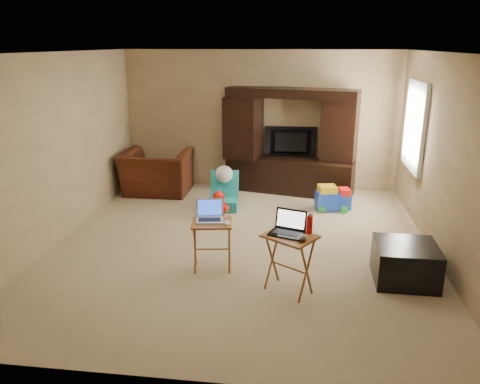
# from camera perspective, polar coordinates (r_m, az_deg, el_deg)

# --- Properties ---
(floor) EXTENTS (5.50, 5.50, 0.00)m
(floor) POSITION_cam_1_polar(r_m,az_deg,el_deg) (6.41, 0.23, -6.28)
(floor) COLOR tan
(floor) RESTS_ON ground
(ceiling) EXTENTS (5.50, 5.50, 0.00)m
(ceiling) POSITION_cam_1_polar(r_m,az_deg,el_deg) (5.86, 0.26, 16.67)
(ceiling) COLOR silver
(ceiling) RESTS_ON ground
(wall_back) EXTENTS (5.00, 0.00, 5.00)m
(wall_back) POSITION_cam_1_polar(r_m,az_deg,el_deg) (8.70, 2.49, 8.72)
(wall_back) COLOR tan
(wall_back) RESTS_ON ground
(wall_front) EXTENTS (5.00, 0.00, 5.00)m
(wall_front) POSITION_cam_1_polar(r_m,az_deg,el_deg) (3.43, -5.44, -5.72)
(wall_front) COLOR tan
(wall_front) RESTS_ON ground
(wall_left) EXTENTS (0.00, 5.50, 5.50)m
(wall_left) POSITION_cam_1_polar(r_m,az_deg,el_deg) (6.78, -21.31, 4.95)
(wall_left) COLOR tan
(wall_left) RESTS_ON ground
(wall_right) EXTENTS (0.00, 5.50, 5.50)m
(wall_right) POSITION_cam_1_polar(r_m,az_deg,el_deg) (6.23, 23.76, 3.61)
(wall_right) COLOR tan
(wall_right) RESTS_ON ground
(window_pane) EXTENTS (0.00, 1.20, 1.20)m
(window_pane) POSITION_cam_1_polar(r_m,az_deg,el_deg) (7.67, 20.66, 7.53)
(window_pane) COLOR white
(window_pane) RESTS_ON ground
(window_frame) EXTENTS (0.06, 1.14, 1.34)m
(window_frame) POSITION_cam_1_polar(r_m,az_deg,el_deg) (7.66, 20.52, 7.54)
(window_frame) COLOR white
(window_frame) RESTS_ON ground
(entertainment_center) EXTENTS (2.35, 1.07, 1.86)m
(entertainment_center) POSITION_cam_1_polar(r_m,az_deg,el_deg) (8.42, 6.17, 6.14)
(entertainment_center) COLOR black
(entertainment_center) RESTS_ON floor
(television) EXTENTS (0.95, 0.15, 0.55)m
(television) POSITION_cam_1_polar(r_m,az_deg,el_deg) (8.54, 6.18, 6.04)
(television) COLOR black
(television) RESTS_ON entertainment_center
(recliner) EXTENTS (1.18, 1.03, 0.76)m
(recliner) POSITION_cam_1_polar(r_m,az_deg,el_deg) (8.56, -10.09, 2.36)
(recliner) COLOR #491B0F
(recliner) RESTS_ON floor
(child_rocker) EXTENTS (0.51, 0.57, 0.62)m
(child_rocker) POSITION_cam_1_polar(r_m,az_deg,el_deg) (7.61, -2.10, 0.13)
(child_rocker) COLOR teal
(child_rocker) RESTS_ON floor
(plush_toy) EXTENTS (0.35, 0.30, 0.39)m
(plush_toy) POSITION_cam_1_polar(r_m,az_deg,el_deg) (7.40, -2.63, -1.32)
(plush_toy) COLOR red
(plush_toy) RESTS_ON floor
(push_toy) EXTENTS (0.62, 0.50, 0.42)m
(push_toy) POSITION_cam_1_polar(r_m,az_deg,el_deg) (7.75, 11.27, -0.67)
(push_toy) COLOR blue
(push_toy) RESTS_ON floor
(ottoman) EXTENTS (0.69, 0.69, 0.44)m
(ottoman) POSITION_cam_1_polar(r_m,az_deg,el_deg) (5.70, 19.50, -8.14)
(ottoman) COLOR black
(ottoman) RESTS_ON floor
(tray_table_left) EXTENTS (0.52, 0.44, 0.61)m
(tray_table_left) POSITION_cam_1_polar(r_m,az_deg,el_deg) (5.61, -3.41, -6.58)
(tray_table_left) COLOR #A96E29
(tray_table_left) RESTS_ON floor
(tray_table_right) EXTENTS (0.65, 0.62, 0.67)m
(tray_table_right) POSITION_cam_1_polar(r_m,az_deg,el_deg) (5.13, 6.00, -8.69)
(tray_table_right) COLOR #A36927
(tray_table_right) RESTS_ON floor
(laptop_left) EXTENTS (0.36, 0.31, 0.24)m
(laptop_left) POSITION_cam_1_polar(r_m,az_deg,el_deg) (5.48, -3.74, -2.39)
(laptop_left) COLOR silver
(laptop_left) RESTS_ON tray_table_left
(laptop_right) EXTENTS (0.42, 0.38, 0.24)m
(laptop_right) POSITION_cam_1_polar(r_m,az_deg,el_deg) (4.97, 5.71, -3.89)
(laptop_right) COLOR black
(laptop_right) RESTS_ON tray_table_right
(mouse_left) EXTENTS (0.11, 0.14, 0.05)m
(mouse_left) POSITION_cam_1_polar(r_m,az_deg,el_deg) (5.39, -1.62, -3.81)
(mouse_left) COLOR white
(mouse_left) RESTS_ON tray_table_left
(mouse_right) EXTENTS (0.13, 0.16, 0.06)m
(mouse_right) POSITION_cam_1_polar(r_m,az_deg,el_deg) (4.88, 7.63, -5.58)
(mouse_right) COLOR #3B3A3F
(mouse_right) RESTS_ON tray_table_right
(water_bottle) EXTENTS (0.07, 0.07, 0.20)m
(water_bottle) POSITION_cam_1_polar(r_m,az_deg,el_deg) (5.03, 8.46, -3.93)
(water_bottle) COLOR red
(water_bottle) RESTS_ON tray_table_right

